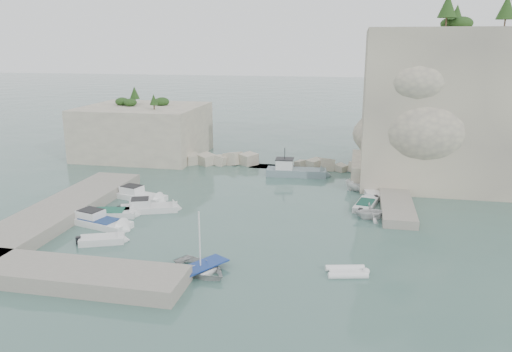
% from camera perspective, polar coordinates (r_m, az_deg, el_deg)
% --- Properties ---
extents(ground, '(400.00, 400.00, 0.00)m').
position_cam_1_polar(ground, '(43.72, -1.58, -5.80)').
color(ground, '#466A62').
rests_on(ground, ground).
extents(cliff_east, '(26.00, 22.00, 17.00)m').
position_cam_1_polar(cliff_east, '(64.63, 23.88, 7.49)').
color(cliff_east, beige).
rests_on(cliff_east, ground).
extents(cliff_terrace, '(8.00, 10.00, 2.50)m').
position_cam_1_polar(cliff_terrace, '(59.63, 14.71, 0.65)').
color(cliff_terrace, beige).
rests_on(cliff_terrace, ground).
extents(outcrop_west, '(16.00, 14.00, 7.00)m').
position_cam_1_polar(outcrop_west, '(72.14, -12.69, 5.04)').
color(outcrop_west, beige).
rests_on(outcrop_west, ground).
extents(quay_west, '(5.00, 24.00, 1.10)m').
position_cam_1_polar(quay_west, '(49.23, -21.57, -3.80)').
color(quay_west, '#9E9689').
rests_on(quay_west, ground).
extents(quay_south, '(18.00, 4.00, 1.10)m').
position_cam_1_polar(quay_south, '(36.66, -21.99, -10.28)').
color(quay_south, '#9E9689').
rests_on(quay_south, ground).
extents(ledge_east, '(3.00, 16.00, 0.80)m').
position_cam_1_polar(ledge_east, '(52.19, 15.61, -2.41)').
color(ledge_east, '#9E9689').
rests_on(ledge_east, ground).
extents(breakwater, '(28.00, 3.00, 1.40)m').
position_cam_1_polar(breakwater, '(64.38, 1.98, 1.68)').
color(breakwater, beige).
rests_on(breakwater, ground).
extents(motorboat_a, '(6.84, 3.65, 1.40)m').
position_cam_1_polar(motorboat_a, '(52.63, -13.22, -2.56)').
color(motorboat_a, white).
rests_on(motorboat_a, ground).
extents(motorboat_b, '(6.18, 3.90, 1.40)m').
position_cam_1_polar(motorboat_b, '(48.65, -12.10, -3.95)').
color(motorboat_b, silver).
rests_on(motorboat_b, ground).
extents(motorboat_c, '(5.74, 3.21, 0.70)m').
position_cam_1_polar(motorboat_c, '(48.23, -16.39, -4.41)').
color(motorboat_c, silver).
rests_on(motorboat_c, ground).
extents(motorboat_d, '(7.07, 3.78, 1.40)m').
position_cam_1_polar(motorboat_d, '(46.12, -17.48, -5.39)').
color(motorboat_d, white).
rests_on(motorboat_d, ground).
extents(motorboat_e, '(4.11, 2.87, 0.70)m').
position_cam_1_polar(motorboat_e, '(42.16, -17.16, -7.31)').
color(motorboat_e, silver).
rests_on(motorboat_e, ground).
extents(rowboat, '(5.58, 5.17, 0.94)m').
position_cam_1_polar(rowboat, '(35.63, -6.34, -10.92)').
color(rowboat, silver).
rests_on(rowboat, ground).
extents(inflatable_dinghy, '(3.24, 2.08, 0.44)m').
position_cam_1_polar(inflatable_dinghy, '(35.78, 10.29, -10.97)').
color(inflatable_dinghy, white).
rests_on(inflatable_dinghy, ground).
extents(tender_east_a, '(3.64, 3.31, 1.65)m').
position_cam_1_polar(tender_east_a, '(46.79, 12.94, -4.77)').
color(tender_east_a, silver).
rests_on(tender_east_a, ground).
extents(tender_east_b, '(2.64, 5.05, 0.70)m').
position_cam_1_polar(tender_east_b, '(49.72, 12.40, -3.55)').
color(tender_east_b, silver).
rests_on(tender_east_b, ground).
extents(tender_east_c, '(2.22, 4.68, 0.70)m').
position_cam_1_polar(tender_east_c, '(53.87, 13.06, -2.15)').
color(tender_east_c, silver).
rests_on(tender_east_c, ground).
extents(tender_east_d, '(4.09, 1.99, 1.52)m').
position_cam_1_polar(tender_east_d, '(54.91, 12.15, -1.77)').
color(tender_east_d, white).
rests_on(tender_east_d, ground).
extents(work_boat, '(7.94, 2.74, 2.20)m').
position_cam_1_polar(work_boat, '(60.29, 4.62, 0.03)').
color(work_boat, slate).
rests_on(work_boat, ground).
extents(rowboat_mast, '(0.10, 0.10, 4.20)m').
position_cam_1_polar(rowboat_mast, '(34.59, -6.46, -7.09)').
color(rowboat_mast, white).
rests_on(rowboat_mast, rowboat).
extents(vegetation, '(53.48, 13.88, 13.40)m').
position_cam_1_polar(vegetation, '(64.78, 19.89, 16.28)').
color(vegetation, '#1E4219').
rests_on(vegetation, ground).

